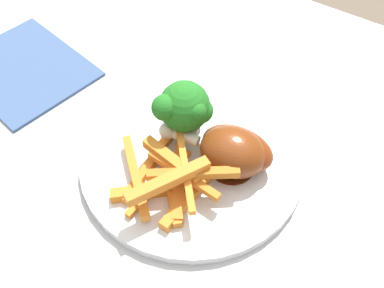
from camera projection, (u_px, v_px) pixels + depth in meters
The scene contains 7 objects.
dining_table at pixel (189, 189), 0.63m from camera, with size 1.26×0.67×0.73m.
dinner_plate at pixel (192, 158), 0.52m from camera, with size 0.25×0.25×0.01m, color silver.
broccoli_floret_front at pixel (184, 107), 0.49m from camera, with size 0.06×0.06×0.08m.
carrot_fries_pile at pixel (168, 179), 0.48m from camera, with size 0.14×0.11×0.04m.
chicken_drumstick_near at pixel (229, 151), 0.49m from camera, with size 0.12×0.07×0.05m.
chicken_drumstick_far at pixel (233, 147), 0.50m from camera, with size 0.13×0.05×0.04m.
napkin at pixel (24, 69), 0.62m from camera, with size 0.17×0.14×0.00m, color #3D5684.
Camera 1 is at (0.19, -0.29, 1.15)m, focal length 43.42 mm.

